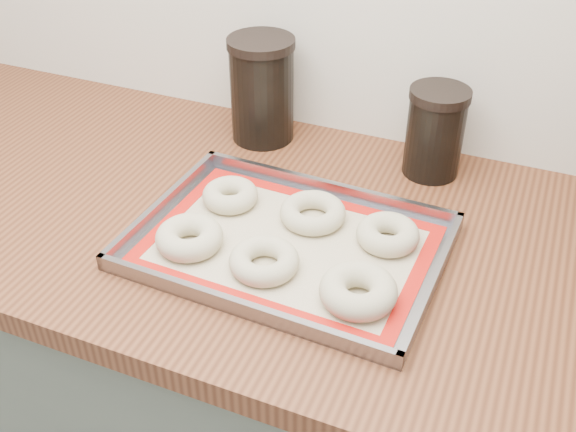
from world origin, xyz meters
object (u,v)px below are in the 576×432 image
at_px(bagel_front_left, 189,237).
at_px(bagel_back_right, 388,234).
at_px(bagel_back_left, 230,195).
at_px(bagel_front_mid, 264,261).
at_px(canister_mid, 435,132).
at_px(bagel_back_mid, 313,213).
at_px(canister_left, 262,89).
at_px(baking_tray, 288,244).
at_px(bagel_front_right, 358,291).

distance_m(bagel_front_left, bagel_back_right, 0.30).
distance_m(bagel_back_left, bagel_back_right, 0.27).
bearing_deg(bagel_front_mid, bagel_back_right, 40.81).
xyz_separation_m(bagel_back_left, canister_mid, (0.28, 0.23, 0.06)).
bearing_deg(bagel_back_mid, bagel_front_mid, -99.19).
relative_size(bagel_back_mid, canister_left, 0.53).
bearing_deg(bagel_back_mid, baking_tray, -99.24).
bearing_deg(bagel_back_mid, bagel_front_left, -137.90).
bearing_deg(bagel_front_left, canister_left, 96.53).
relative_size(bagel_back_left, bagel_back_right, 0.96).
bearing_deg(canister_mid, bagel_back_mid, -121.55).
bearing_deg(bagel_front_right, baking_tray, 150.47).
bearing_deg(bagel_front_right, bagel_back_right, 89.03).
bearing_deg(bagel_back_mid, canister_mid, 58.45).
bearing_deg(canister_left, baking_tray, -59.48).
distance_m(baking_tray, canister_mid, 0.34).
distance_m(bagel_front_right, bagel_back_left, 0.30).
distance_m(baking_tray, bagel_front_right, 0.16).
xyz_separation_m(bagel_front_mid, canister_mid, (0.16, 0.36, 0.06)).
distance_m(bagel_front_right, canister_left, 0.50).
distance_m(bagel_front_left, bagel_back_mid, 0.20).
bearing_deg(bagel_front_right, canister_left, 129.65).
bearing_deg(canister_left, bagel_front_mid, -65.46).
distance_m(baking_tray, bagel_front_mid, 0.07).
bearing_deg(bagel_back_left, baking_tray, -27.15).
height_order(bagel_front_mid, bagel_back_left, same).
relative_size(bagel_front_mid, canister_mid, 0.64).
bearing_deg(bagel_front_mid, canister_left, 114.54).
xyz_separation_m(bagel_back_left, canister_left, (-0.05, 0.23, 0.08)).
bearing_deg(canister_left, canister_mid, -0.30).
bearing_deg(bagel_back_right, bagel_front_mid, -139.19).
distance_m(bagel_front_mid, bagel_front_right, 0.15).
bearing_deg(canister_mid, bagel_back_left, -140.47).
distance_m(bagel_back_mid, canister_left, 0.31).
distance_m(baking_tray, canister_left, 0.36).
height_order(bagel_back_left, canister_left, canister_left).
bearing_deg(canister_mid, bagel_front_mid, -113.82).
height_order(bagel_front_left, bagel_back_right, bagel_front_left).
distance_m(bagel_front_left, bagel_back_left, 0.13).
bearing_deg(bagel_front_right, bagel_back_mid, 129.33).
xyz_separation_m(bagel_front_left, canister_mid, (0.29, 0.36, 0.06)).
distance_m(bagel_back_left, bagel_back_mid, 0.14).
relative_size(bagel_back_right, canister_mid, 0.60).
height_order(bagel_back_right, canister_left, canister_left).
xyz_separation_m(bagel_front_mid, bagel_back_left, (-0.12, 0.13, 0.00)).
distance_m(bagel_front_mid, bagel_back_right, 0.20).
xyz_separation_m(bagel_back_mid, canister_mid, (0.14, 0.23, 0.06)).
relative_size(baking_tray, bagel_front_mid, 4.61).
bearing_deg(bagel_back_right, bagel_front_left, -155.81).
bearing_deg(baking_tray, canister_mid, 63.33).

